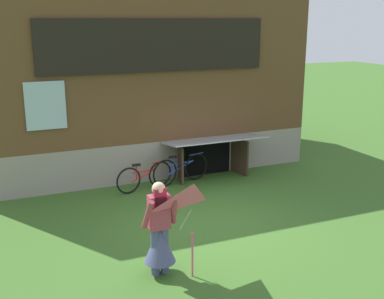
{
  "coord_description": "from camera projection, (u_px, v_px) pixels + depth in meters",
  "views": [
    {
      "loc": [
        -3.91,
        -8.33,
        4.05
      ],
      "look_at": [
        -0.09,
        0.59,
        1.43
      ],
      "focal_mm": 45.32,
      "sensor_mm": 36.0,
      "label": 1
    }
  ],
  "objects": [
    {
      "name": "ground_plane",
      "position": [
        207.0,
        223.0,
        9.94
      ],
      "size": [
        60.0,
        60.0,
        0.0
      ],
      "primitive_type": "plane",
      "color": "#386023"
    },
    {
      "name": "log_house",
      "position": [
        129.0,
        77.0,
        14.21
      ],
      "size": [
        8.79,
        6.17,
        4.78
      ],
      "color": "gray",
      "rests_on": "ground_plane"
    },
    {
      "name": "person",
      "position": [
        160.0,
        236.0,
        7.81
      ],
      "size": [
        0.61,
        0.52,
        1.58
      ],
      "rotation": [
        0.0,
        0.0,
        -0.16
      ],
      "color": "#474C75",
      "rests_on": "ground_plane"
    },
    {
      "name": "kite",
      "position": [
        194.0,
        207.0,
        7.37
      ],
      "size": [
        0.89,
        0.81,
        1.59
      ],
      "color": "#E54C7F",
      "rests_on": "ground_plane"
    },
    {
      "name": "bicycle_blue",
      "position": [
        181.0,
        169.0,
        12.28
      ],
      "size": [
        1.62,
        0.38,
        0.75
      ],
      "rotation": [
        0.0,
        0.0,
        0.21
      ],
      "color": "black",
      "rests_on": "ground_plane"
    },
    {
      "name": "bicycle_red",
      "position": [
        145.0,
        177.0,
        11.79
      ],
      "size": [
        1.51,
        0.37,
        0.7
      ],
      "rotation": [
        0.0,
        0.0,
        0.22
      ],
      "color": "black",
      "rests_on": "ground_plane"
    }
  ]
}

